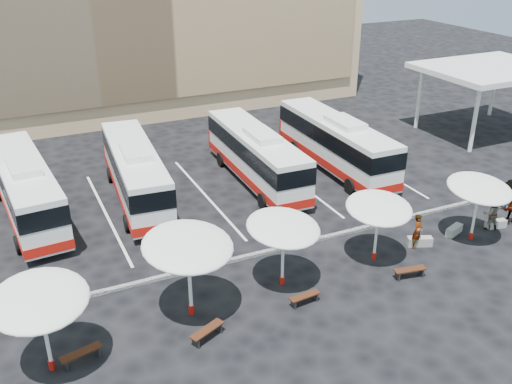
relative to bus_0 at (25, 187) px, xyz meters
name	(u,v)px	position (x,y,z in m)	size (l,w,h in m)	color
ground	(263,260)	(9.90, -9.64, -1.84)	(120.00, 120.00, 0.00)	black
service_canopy	(491,71)	(33.90, 0.36, 3.02)	(10.00, 8.00, 5.20)	white
curb_divider	(259,253)	(9.90, -9.14, -1.77)	(34.00, 0.25, 0.15)	black
bay_lines	(206,196)	(9.90, -1.64, -1.84)	(24.15, 12.00, 0.01)	white
bus_0	(25,187)	(0.00, 0.00, 0.00)	(3.31, 11.52, 3.61)	white
bus_1	(135,171)	(6.04, -0.31, -0.02)	(3.30, 11.40, 3.57)	white
bus_2	(256,154)	(13.60, -0.85, 0.00)	(2.90, 11.41, 3.60)	white
bus_3	(335,142)	(19.28, -1.16, 0.05)	(2.87, 11.73, 3.71)	white
sunshade_0	(39,300)	(-0.48, -13.19, 1.24)	(3.52, 3.56, 3.63)	white
sunshade_1	(188,247)	(5.28, -12.23, 1.45)	(4.64, 4.67, 3.87)	white
sunshade_2	(283,228)	(9.77, -11.89, 1.08)	(4.34, 4.36, 3.44)	white
sunshade_3	(379,208)	(14.85, -11.89, 0.96)	(3.73, 3.76, 3.30)	white
sunshade_4	(480,189)	(20.63, -12.38, 1.06)	(3.32, 3.37, 3.41)	white
wood_bench_0	(81,354)	(0.59, -13.27, -1.48)	(1.61, 0.75, 0.48)	black
wood_bench_1	(207,331)	(5.32, -14.03, -1.48)	(1.59, 1.02, 0.48)	black
wood_bench_2	(305,297)	(9.96, -13.63, -1.51)	(1.45, 0.50, 0.44)	black
wood_bench_3	(410,271)	(15.38, -13.92, -1.48)	(1.58, 0.66, 0.47)	black
conc_bench_0	(420,241)	(17.74, -11.78, -1.61)	(1.25, 0.42, 0.47)	gray
conc_bench_1	(454,230)	(20.20, -11.60, -1.62)	(1.18, 0.39, 0.44)	gray
conc_bench_2	(496,224)	(22.74, -12.01, -1.63)	(1.15, 0.38, 0.43)	gray
passenger_0	(418,231)	(17.47, -11.83, -0.91)	(0.68, 0.45, 1.86)	black
passenger_1	(491,214)	(22.32, -11.96, -0.93)	(0.89, 0.69, 1.83)	black
passenger_3	(510,195)	(24.97, -10.72, -0.90)	(1.22, 0.70, 1.89)	black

